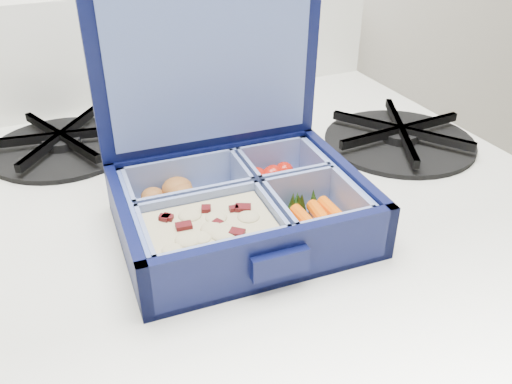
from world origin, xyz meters
name	(u,v)px	position (x,y,z in m)	size (l,w,h in m)	color
bento_box	(241,208)	(-0.43, 1.57, 1.01)	(0.22, 0.17, 0.05)	#090D36
burner_grate	(400,134)	(-0.18, 1.66, 0.99)	(0.18, 0.18, 0.03)	black
burner_grate_rear	(62,142)	(-0.56, 1.81, 0.99)	(0.17, 0.17, 0.02)	black
fork	(284,144)	(-0.31, 1.71, 0.98)	(0.02, 0.16, 0.01)	#ABABAB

